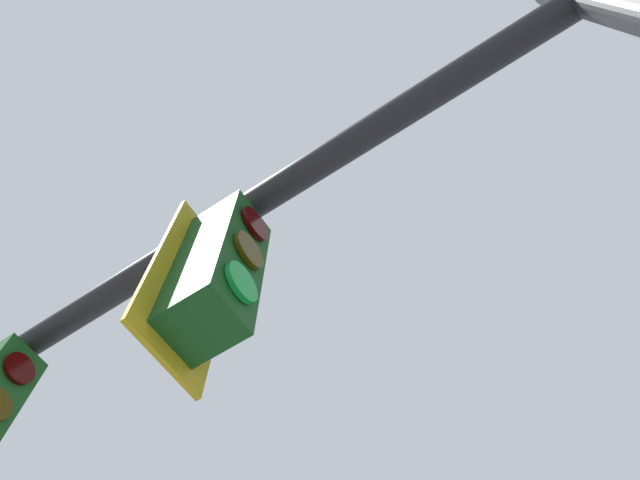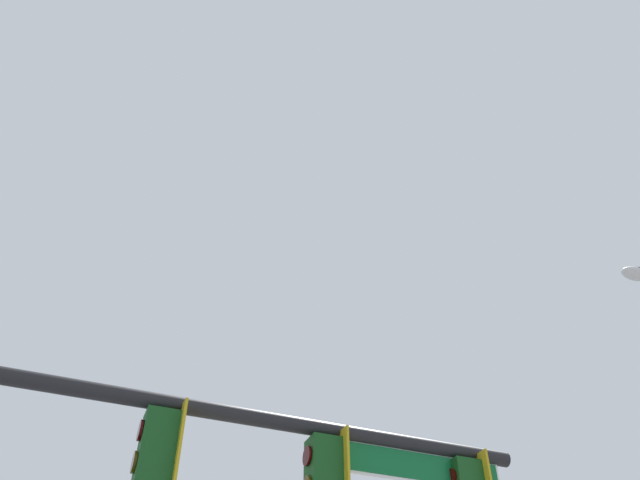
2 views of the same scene
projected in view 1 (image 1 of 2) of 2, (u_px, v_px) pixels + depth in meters
signal_pole_near at (143, 340)px, 3.08m from camera, size 6.84×0.59×5.58m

